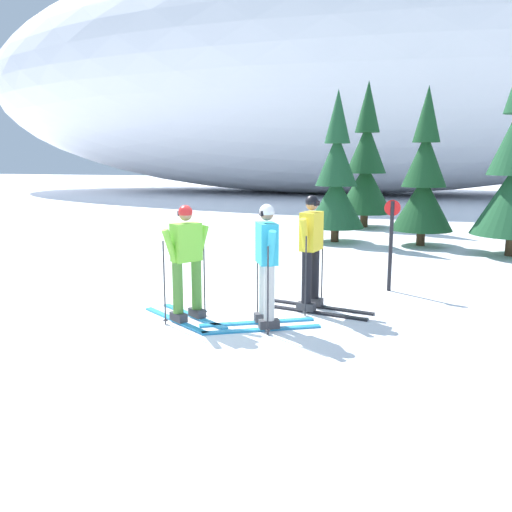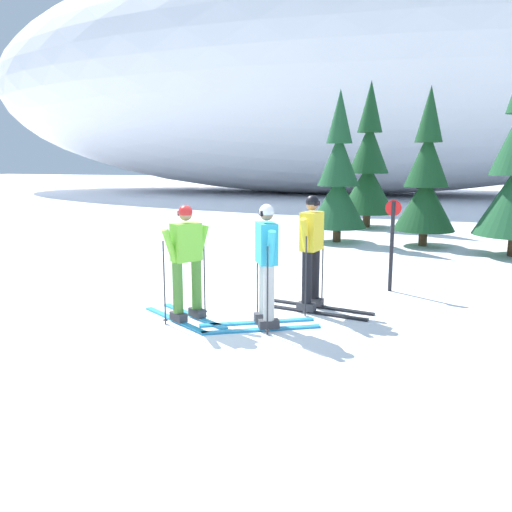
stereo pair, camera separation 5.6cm
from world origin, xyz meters
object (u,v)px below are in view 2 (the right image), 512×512
skier_yellow_jacket (312,251)px  skier_lime_jacket (186,261)px  pine_tree_far_left (338,180)px  pine_tree_center_right (426,180)px  skier_cyan_jacket (266,264)px  pine_tree_center_left (368,167)px  trail_marker_post (392,240)px

skier_yellow_jacket → skier_lime_jacket: bearing=-145.2°
skier_lime_jacket → pine_tree_far_left: 8.21m
pine_tree_center_right → skier_lime_jacket: bearing=-111.2°
skier_cyan_jacket → pine_tree_far_left: bearing=92.5°
skier_lime_jacket → skier_yellow_jacket: skier_yellow_jacket is taller
skier_lime_jacket → skier_yellow_jacket: (1.60, 1.12, 0.06)m
pine_tree_far_left → skier_lime_jacket: bearing=-95.8°
skier_cyan_jacket → pine_tree_far_left: pine_tree_far_left is taller
skier_cyan_jacket → pine_tree_center_left: size_ratio=0.35×
trail_marker_post → pine_tree_far_left: bearing=109.2°
pine_tree_center_left → pine_tree_center_right: 4.05m
skier_lime_jacket → skier_yellow_jacket: size_ratio=0.94×
skier_yellow_jacket → trail_marker_post: size_ratio=1.11×
skier_cyan_jacket → trail_marker_post: size_ratio=1.06×
skier_yellow_jacket → pine_tree_center_left: bearing=91.9°
pine_tree_center_right → trail_marker_post: pine_tree_center_right is taller
pine_tree_center_left → pine_tree_center_right: (1.93, -3.55, -0.29)m
pine_tree_center_left → skier_cyan_jacket: bearing=-90.4°
skier_lime_jacket → trail_marker_post: skier_lime_jacket is taller
pine_tree_center_left → trail_marker_post: size_ratio=3.01×
pine_tree_center_left → pine_tree_center_right: pine_tree_center_left is taller
pine_tree_far_left → trail_marker_post: bearing=-70.8°
skier_cyan_jacket → pine_tree_center_left: pine_tree_center_left is taller
pine_tree_center_right → trail_marker_post: size_ratio=2.59×
skier_lime_jacket → pine_tree_center_right: (3.18, 8.20, 0.89)m
skier_cyan_jacket → pine_tree_center_right: bearing=76.1°
pine_tree_center_right → trail_marker_post: 5.54m
skier_cyan_jacket → pine_tree_far_left: (-0.35, 8.04, 0.86)m
skier_yellow_jacket → pine_tree_center_left: pine_tree_center_left is taller
skier_cyan_jacket → skier_yellow_jacket: bearing=67.8°
pine_tree_far_left → trail_marker_post: (1.87, -5.38, -0.85)m
skier_lime_jacket → skier_yellow_jacket: 1.96m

